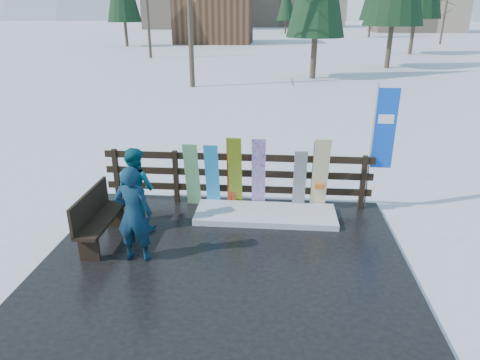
# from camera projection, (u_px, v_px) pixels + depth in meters

# --- Properties ---
(ground) EXTENTS (700.00, 700.00, 0.00)m
(ground) POSITION_uv_depth(u_px,v_px,m) (225.00, 262.00, 7.18)
(ground) COLOR white
(ground) RESTS_ON ground
(deck) EXTENTS (6.00, 5.00, 0.08)m
(deck) POSITION_uv_depth(u_px,v_px,m) (225.00, 260.00, 7.16)
(deck) COLOR black
(deck) RESTS_ON ground
(fence) EXTENTS (5.60, 0.10, 1.15)m
(fence) POSITION_uv_depth(u_px,v_px,m) (237.00, 175.00, 8.95)
(fence) COLOR black
(fence) RESTS_ON deck
(snow_patch) EXTENTS (2.79, 1.00, 0.12)m
(snow_patch) POSITION_uv_depth(u_px,v_px,m) (265.00, 214.00, 8.56)
(snow_patch) COLOR white
(snow_patch) RESTS_ON deck
(bench) EXTENTS (0.41, 1.50, 0.97)m
(bench) POSITION_uv_depth(u_px,v_px,m) (97.00, 216.00, 7.46)
(bench) COLOR black
(bench) RESTS_ON deck
(snowboard_0) EXTENTS (0.28, 0.34, 1.41)m
(snowboard_0) POSITION_uv_depth(u_px,v_px,m) (212.00, 176.00, 8.77)
(snowboard_0) COLOR #28A3DF
(snowboard_0) RESTS_ON deck
(snowboard_1) EXTENTS (0.29, 0.33, 1.42)m
(snowboard_1) POSITION_uv_depth(u_px,v_px,m) (192.00, 175.00, 8.80)
(snowboard_1) COLOR silver
(snowboard_1) RESTS_ON deck
(snowboard_2) EXTENTS (0.27, 0.40, 1.57)m
(snowboard_2) POSITION_uv_depth(u_px,v_px,m) (235.00, 173.00, 8.70)
(snowboard_2) COLOR #DFFF18
(snowboard_2) RESTS_ON deck
(snowboard_3) EXTENTS (0.27, 0.38, 1.57)m
(snowboard_3) POSITION_uv_depth(u_px,v_px,m) (259.00, 174.00, 8.66)
(snowboard_3) COLOR white
(snowboard_3) RESTS_ON deck
(snowboard_4) EXTENTS (0.25, 0.25, 1.32)m
(snowboard_4) POSITION_uv_depth(u_px,v_px,m) (300.00, 181.00, 8.64)
(snowboard_4) COLOR black
(snowboard_4) RESTS_ON deck
(snowboard_5) EXTENTS (0.31, 0.37, 1.59)m
(snowboard_5) POSITION_uv_depth(u_px,v_px,m) (320.00, 175.00, 8.56)
(snowboard_5) COLOR white
(snowboard_5) RESTS_ON deck
(ski_pair_a) EXTENTS (0.17, 0.16, 1.53)m
(ski_pair_a) POSITION_uv_depth(u_px,v_px,m) (231.00, 173.00, 8.78)
(ski_pair_a) COLOR #AD3215
(ski_pair_a) RESTS_ON deck
(ski_pair_b) EXTENTS (0.17, 0.29, 1.50)m
(ski_pair_b) POSITION_uv_depth(u_px,v_px,m) (316.00, 176.00, 8.64)
(ski_pair_b) COLOR black
(ski_pair_b) RESTS_ON deck
(rental_flag) EXTENTS (0.45, 0.04, 2.60)m
(rental_flag) POSITION_uv_depth(u_px,v_px,m) (381.00, 134.00, 8.42)
(rental_flag) COLOR silver
(rental_flag) RESTS_ON deck
(person_front) EXTENTS (0.60, 0.40, 1.64)m
(person_front) POSITION_uv_depth(u_px,v_px,m) (134.00, 214.00, 6.85)
(person_front) COLOR #0F394C
(person_front) RESTS_ON deck
(person_back) EXTENTS (0.96, 0.89, 1.57)m
(person_back) POSITION_uv_depth(u_px,v_px,m) (136.00, 188.00, 7.94)
(person_back) COLOR #0E5B66
(person_back) RESTS_ON deck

